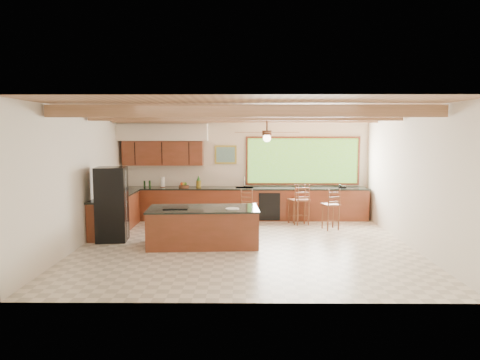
{
  "coord_description": "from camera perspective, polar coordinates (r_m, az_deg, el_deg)",
  "views": [
    {
      "loc": [
        -0.04,
        -9.25,
        2.46
      ],
      "look_at": [
        -0.11,
        0.8,
        1.37
      ],
      "focal_mm": 32.0,
      "sensor_mm": 36.0,
      "label": 1
    }
  ],
  "objects": [
    {
      "name": "bar_stool_d",
      "position": [
        11.18,
        12.06,
        -3.33
      ],
      "size": [
        0.48,
        0.48,
        1.07
      ],
      "rotation": [
        0.0,
        0.0,
        0.28
      ],
      "color": "brown",
      "rests_on": "ground"
    },
    {
      "name": "bar_stool_b",
      "position": [
        11.66,
        8.2,
        -2.74
      ],
      "size": [
        0.48,
        0.48,
        1.11
      ],
      "rotation": [
        0.0,
        0.0,
        0.23
      ],
      "color": "brown",
      "rests_on": "ground"
    },
    {
      "name": "counter_run",
      "position": [
        11.97,
        -3.32,
        -3.41
      ],
      "size": [
        7.12,
        3.1,
        1.26
      ],
      "color": "brown",
      "rests_on": "ground"
    },
    {
      "name": "bar_stool_c",
      "position": [
        11.74,
        7.6,
        -2.73
      ],
      "size": [
        0.52,
        0.52,
        1.1
      ],
      "rotation": [
        0.0,
        0.0,
        0.43
      ],
      "color": "brown",
      "rests_on": "ground"
    },
    {
      "name": "bar_stool_a",
      "position": [
        11.14,
        1.13,
        -3.36
      ],
      "size": [
        0.47,
        0.47,
        1.03
      ],
      "rotation": [
        0.0,
        0.0,
        -0.32
      ],
      "color": "brown",
      "rests_on": "ground"
    },
    {
      "name": "ground",
      "position": [
        9.57,
        0.65,
        -8.69
      ],
      "size": [
        7.2,
        7.2,
        0.0
      ],
      "primitive_type": "plane",
      "color": "beige",
      "rests_on": "ground"
    },
    {
      "name": "island",
      "position": [
        9.51,
        -4.92,
        -6.2
      ],
      "size": [
        2.47,
        1.27,
        0.86
      ],
      "rotation": [
        0.0,
        0.0,
        0.06
      ],
      "color": "brown",
      "rests_on": "ground"
    },
    {
      "name": "refrigerator",
      "position": [
        10.24,
        -16.71,
        -3.11
      ],
      "size": [
        0.73,
        0.71,
        1.7
      ],
      "rotation": [
        0.0,
        0.0,
        0.1
      ],
      "color": "black",
      "rests_on": "ground"
    },
    {
      "name": "room_shell",
      "position": [
        9.91,
        -0.33,
        4.77
      ],
      "size": [
        7.27,
        6.54,
        3.02
      ],
      "color": "silver",
      "rests_on": "ground"
    }
  ]
}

